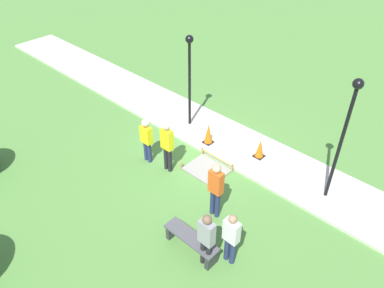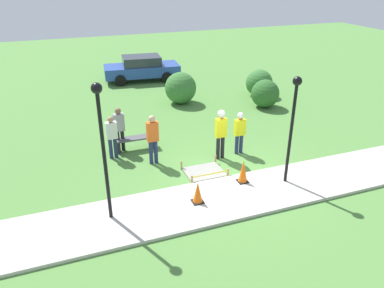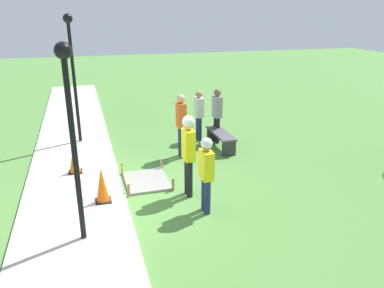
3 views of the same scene
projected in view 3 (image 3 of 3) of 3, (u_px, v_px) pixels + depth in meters
name	position (u px, v px, depth m)	size (l,w,h in m)	color
ground_plane	(125.00, 198.00, 8.58)	(60.00, 60.00, 0.00)	#51843D
sidewalk	(74.00, 202.00, 8.26)	(28.00, 2.25, 0.10)	#BCB7AD
wet_concrete_patch	(146.00, 181.00, 9.35)	(1.35, 1.10, 0.32)	gray
traffic_cone_near_patch	(74.00, 160.00, 9.58)	(0.34, 0.34, 0.68)	black
traffic_cone_far_patch	(102.00, 185.00, 8.09)	(0.34, 0.34, 0.78)	black
park_bench	(221.00, 137.00, 11.59)	(1.58, 0.44, 0.51)	#2D2D33
worker_supervisor	(188.00, 148.00, 8.33)	(0.40, 0.28, 1.91)	black
worker_assistant	(206.00, 169.00, 7.67)	(0.40, 0.24, 1.66)	navy
bystander_in_orange_shirt	(181.00, 122.00, 10.66)	(0.40, 0.24, 1.85)	navy
bystander_in_gray_shirt	(199.00, 113.00, 12.12)	(0.40, 0.22, 1.64)	navy
bystander_in_white_shirt	(217.00, 112.00, 11.90)	(0.40, 0.23, 1.75)	black
lamppost_near	(70.00, 115.00, 6.12)	(0.28, 0.28, 3.50)	black
lamppost_far	(72.00, 61.00, 11.18)	(0.28, 0.28, 3.88)	black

